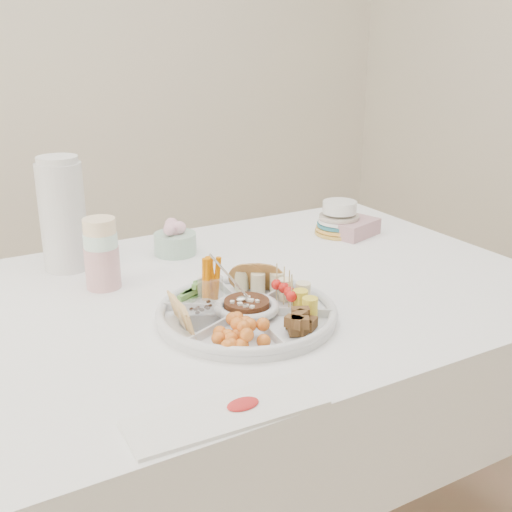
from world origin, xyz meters
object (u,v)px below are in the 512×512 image
party_tray (247,310)px  thermos (63,213)px  plate_stack (339,219)px  dining_table (235,427)px

party_tray → thermos: 0.58m
plate_stack → dining_table: bearing=-153.9°
dining_table → thermos: thermos is taller
party_tray → dining_table: bearing=72.0°
party_tray → thermos: bearing=116.3°
party_tray → plate_stack: size_ratio=2.63×
thermos → plate_stack: (0.79, -0.11, -0.10)m
dining_table → plate_stack: bearing=26.1°
thermos → plate_stack: size_ratio=2.07×
dining_table → party_tray: party_tray is taller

